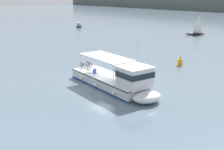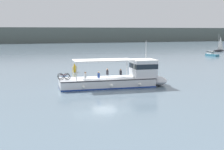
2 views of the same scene
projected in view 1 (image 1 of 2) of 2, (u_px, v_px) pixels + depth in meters
name	position (u px, v px, depth m)	size (l,w,h in m)	color
ground_plane	(102.00, 86.00, 32.43)	(400.00, 400.00, 0.00)	slate
ferry_main	(118.00, 81.00, 30.81)	(13.01, 4.40, 5.32)	silver
motorboat_off_bow	(79.00, 25.00, 87.43)	(3.59, 3.32, 1.26)	navy
sailboat_far_left	(195.00, 33.00, 71.34)	(4.16, 4.57, 5.40)	#232328
channel_buoy	(180.00, 62.00, 41.35)	(0.70, 0.70, 1.40)	gold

